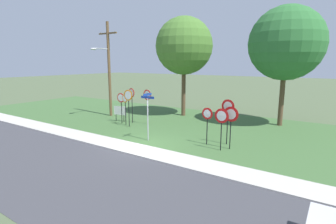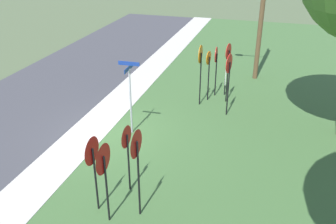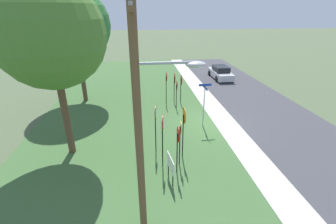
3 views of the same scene
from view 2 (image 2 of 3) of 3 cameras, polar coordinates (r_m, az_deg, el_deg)
ground_plane at (r=14.93m, az=-9.02°, el=-3.22°), size 160.00×160.00×0.00m
road_asphalt at (r=17.40m, az=-23.50°, el=-0.75°), size 44.00×6.40×0.01m
sidewalk_strip at (r=15.25m, az=-11.76°, el=-2.67°), size 44.00×1.60×0.06m
grass_median at (r=13.70m, az=14.51°, el=-6.61°), size 44.00×12.00×0.04m
stop_sign_near_left at (r=16.40m, az=4.99°, el=7.71°), size 0.80×0.09×2.77m
stop_sign_near_right at (r=16.86m, az=9.21°, el=7.84°), size 0.70×0.16×2.76m
stop_sign_far_left at (r=17.01m, az=6.24°, el=7.06°), size 0.61×0.13×2.36m
stop_sign_far_center at (r=15.55m, az=9.31°, el=6.24°), size 0.79×0.16×2.71m
stop_sign_far_right at (r=17.55m, az=7.38°, el=7.80°), size 0.72×0.09×2.40m
yield_sign_near_left at (r=9.71m, az=-4.87°, el=-6.32°), size 0.77×0.10×2.67m
yield_sign_near_right at (r=10.21m, az=-11.55°, el=-6.80°), size 0.80×0.10×2.33m
yield_sign_far_left at (r=9.73m, az=-9.88°, el=-8.06°), size 0.84×0.10×2.40m
yield_sign_far_right at (r=10.89m, az=-6.37°, el=-4.86°), size 0.68×0.10×2.19m
street_name_post at (r=14.04m, az=-5.82°, el=3.12°), size 0.96×0.82×2.92m
notice_board at (r=18.34m, az=8.81°, el=5.51°), size 1.09×0.18×1.25m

